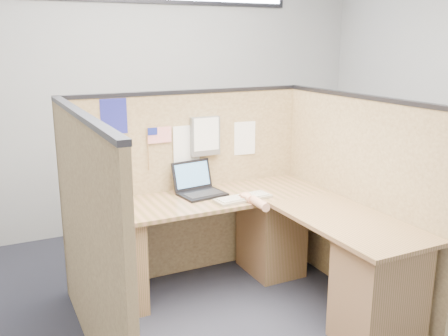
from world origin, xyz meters
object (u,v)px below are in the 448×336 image
keyboard (243,198)px  laptop (199,186)px  l_desk (251,253)px  mouse (246,198)px

keyboard → laptop: bearing=122.1°
l_desk → keyboard: (0.05, 0.22, 0.35)m
l_desk → keyboard: bearing=76.4°
l_desk → laptop: laptop is taller
keyboard → mouse: bearing=-79.7°
keyboard → mouse: mouse is taller
l_desk → mouse: mouse is taller
l_desk → laptop: bearing=108.9°
laptop → keyboard: size_ratio=0.80×
l_desk → laptop: size_ratio=5.27×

